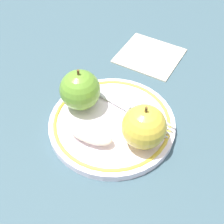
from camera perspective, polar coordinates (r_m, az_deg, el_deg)
The scene contains 7 objects.
ground_plane at distance 0.53m, azimuth 1.59°, elevation -2.56°, with size 2.00×2.00×0.00m, color #38515B.
plate at distance 0.52m, azimuth 0.00°, elevation -2.02°, with size 0.21×0.21×0.02m.
apple_red_whole at distance 0.47m, azimuth 6.16°, elevation -2.53°, with size 0.07×0.07×0.08m.
apple_second_whole at distance 0.52m, azimuth -5.86°, elevation 4.04°, with size 0.07×0.07×0.08m.
apple_slice_front at distance 0.48m, azimuth -3.88°, elevation -4.11°, with size 0.07×0.03×0.02m, color #F5E1CB.
fork at distance 0.54m, azimuth 2.11°, elevation 1.09°, with size 0.18×0.06×0.00m.
napkin_folded at distance 0.67m, azimuth 6.88°, elevation 10.28°, with size 0.12×0.12×0.01m, color beige.
Camera 1 is at (-0.26, 0.22, 0.41)m, focal length 50.00 mm.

